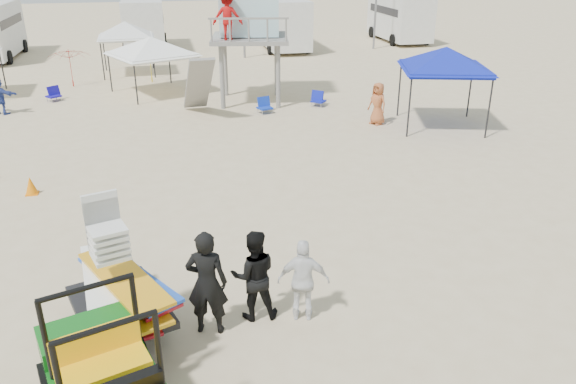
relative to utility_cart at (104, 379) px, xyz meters
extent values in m
plane|color=beige|center=(3.05, 1.82, -0.97)|extent=(140.00, 140.00, 0.00)
cube|color=#FFB70D|center=(0.02, 0.04, -0.07)|extent=(1.43, 1.13, 0.26)
cube|color=black|center=(0.02, 2.34, -0.46)|extent=(2.00, 2.41, 0.13)
cylinder|color=black|center=(-0.58, 2.34, -0.70)|extent=(0.38, 0.59, 0.54)
imported|color=black|center=(1.52, 2.04, 0.01)|extent=(0.81, 0.63, 1.95)
imported|color=black|center=(2.37, 2.29, -0.11)|extent=(0.88, 0.71, 1.73)
imported|color=white|center=(3.22, 2.04, -0.18)|extent=(1.00, 0.61, 1.58)
cylinder|color=gray|center=(3.61, 16.82, 0.35)|extent=(0.19, 0.19, 2.64)
cube|color=gray|center=(4.77, 17.99, 1.76)|extent=(3.66, 3.66, 0.17)
cube|color=#ACD6DE|center=(4.77, 18.30, 2.99)|extent=(2.75, 2.49, 2.22)
imported|color=#B20F0F|center=(3.92, 16.93, 2.77)|extent=(1.20, 0.69, 1.85)
cylinder|color=black|center=(9.76, 11.32, 0.14)|extent=(0.06, 0.06, 2.22)
pyramid|color=#0F1EAB|center=(11.15, 12.70, 2.00)|extent=(3.61, 3.61, 0.80)
cube|color=#0F1EAB|center=(11.15, 12.70, 1.20)|extent=(3.61, 3.61, 0.18)
cylinder|color=black|center=(-0.90, 18.95, -0.06)|extent=(0.06, 0.06, 1.83)
pyramid|color=white|center=(0.63, 20.48, 1.61)|extent=(4.25, 4.25, 0.80)
cube|color=white|center=(0.63, 20.48, 0.81)|extent=(4.25, 4.25, 0.18)
cylinder|color=black|center=(-1.98, 23.99, 0.03)|extent=(0.06, 0.06, 2.00)
pyramid|color=silver|center=(-0.71, 25.26, 1.77)|extent=(2.81, 2.81, 0.80)
cube|color=silver|center=(-0.71, 25.26, 0.97)|extent=(2.81, 2.81, 0.18)
imported|color=#B61813|center=(-3.30, 22.70, -0.07)|extent=(2.60, 2.62, 1.81)
imported|color=yellow|center=(0.50, 22.89, -0.02)|extent=(2.93, 2.93, 1.89)
cone|color=orange|center=(-2.73, 9.13, -0.72)|extent=(0.34, 0.34, 0.50)
cube|color=#150D96|center=(-3.78, 19.88, -0.75)|extent=(0.73, 0.73, 0.06)
cube|color=#150D96|center=(-3.78, 20.12, -0.55)|extent=(0.53, 0.47, 0.44)
cylinder|color=#B2B2B7|center=(-4.00, 19.68, -0.87)|extent=(0.03, 0.03, 0.20)
cube|color=#1032B5|center=(5.00, 15.91, -0.75)|extent=(0.67, 0.64, 0.06)
cube|color=#1032B5|center=(5.00, 16.15, -0.55)|extent=(0.57, 0.33, 0.44)
cylinder|color=#B2B2B7|center=(4.78, 15.71, -0.87)|extent=(0.03, 0.03, 0.20)
cube|color=#0F1AA8|center=(7.45, 16.54, -0.75)|extent=(0.74, 0.73, 0.06)
cube|color=#0F1AA8|center=(7.45, 16.78, -0.55)|extent=(0.52, 0.49, 0.44)
cylinder|color=#B2B2B7|center=(7.23, 16.34, -0.87)|extent=(0.03, 0.03, 0.20)
cube|color=silver|center=(0.05, 33.32, 0.78)|extent=(2.50, 6.50, 3.00)
cube|color=black|center=(0.05, 33.32, 1.23)|extent=(2.54, 5.20, 0.50)
cylinder|color=black|center=(-1.20, 31.24, -0.57)|extent=(0.25, 0.80, 0.80)
cube|color=silver|center=(9.05, 31.82, 0.78)|extent=(2.50, 7.00, 3.00)
cube|color=black|center=(9.05, 31.82, 1.23)|extent=(2.54, 5.60, 0.50)
cylinder|color=black|center=(7.80, 29.58, -0.57)|extent=(0.25, 0.80, 0.80)
cube|color=silver|center=(18.05, 33.32, 0.78)|extent=(2.50, 6.60, 3.00)
cube|color=black|center=(18.05, 33.32, 1.23)|extent=(2.54, 5.28, 0.50)
cylinder|color=black|center=(16.80, 31.21, -0.57)|extent=(0.25, 0.80, 0.80)
imported|color=#B05C32|center=(8.94, 13.48, -0.17)|extent=(0.83, 0.93, 1.60)
camera|label=1|loc=(1.13, -6.22, 5.23)|focal=35.00mm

